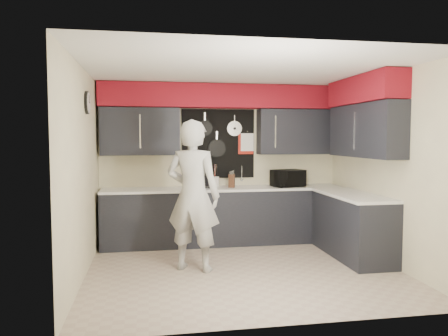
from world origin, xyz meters
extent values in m
plane|color=tan|center=(0.00, 0.00, 0.00)|extent=(4.00, 4.00, 0.00)
cube|color=beige|center=(0.00, 1.75, 1.30)|extent=(4.00, 0.01, 2.60)
cube|color=black|center=(-1.33, 1.59, 1.83)|extent=(1.24, 0.32, 0.75)
cube|color=black|center=(1.28, 1.59, 1.83)|extent=(1.34, 0.32, 0.75)
cube|color=maroon|center=(0.00, 1.57, 2.40)|extent=(3.94, 0.36, 0.38)
cube|color=black|center=(-0.05, 1.74, 1.62)|extent=(1.22, 0.03, 1.15)
cylinder|color=black|center=(-0.28, 1.70, 1.88)|extent=(0.26, 0.04, 0.26)
cylinder|color=black|center=(-0.08, 1.70, 1.55)|extent=(0.30, 0.04, 0.30)
cylinder|color=black|center=(-0.34, 1.70, 1.24)|extent=(0.27, 0.04, 0.27)
cylinder|color=silver|center=(0.22, 1.70, 1.88)|extent=(0.25, 0.02, 0.25)
cube|color=#B11A0D|center=(0.42, 1.72, 1.62)|extent=(0.26, 0.01, 0.34)
cube|color=white|center=(0.44, 1.70, 1.65)|extent=(0.22, 0.01, 0.30)
cylinder|color=silver|center=(-0.50, 1.71, 1.13)|extent=(0.01, 0.01, 0.20)
cylinder|color=silver|center=(-0.08, 1.71, 1.13)|extent=(0.01, 0.01, 0.20)
cylinder|color=silver|center=(0.35, 1.71, 1.13)|extent=(0.01, 0.01, 0.20)
cube|color=beige|center=(2.00, 0.00, 1.30)|extent=(0.01, 3.50, 2.60)
cube|color=black|center=(1.84, 0.30, 1.83)|extent=(0.32, 1.70, 0.75)
cube|color=maroon|center=(1.82, 0.30, 2.40)|extent=(0.36, 1.70, 0.38)
cube|color=beige|center=(-2.00, 0.00, 1.30)|extent=(0.01, 3.50, 2.60)
cylinder|color=black|center=(-1.98, 0.40, 2.18)|extent=(0.04, 0.30, 0.30)
cylinder|color=white|center=(-1.96, 0.40, 2.18)|extent=(0.01, 0.26, 0.26)
cube|color=black|center=(0.00, 1.45, 0.44)|extent=(3.90, 0.60, 0.88)
cube|color=white|center=(0.00, 1.44, 0.90)|extent=(3.90, 0.63, 0.04)
cube|color=black|center=(1.70, 0.35, 0.44)|extent=(0.60, 1.60, 0.88)
cube|color=white|center=(1.69, 0.35, 0.90)|extent=(0.63, 1.60, 0.04)
cube|color=black|center=(0.00, 1.19, 0.05)|extent=(3.90, 0.06, 0.10)
imported|color=black|center=(1.05, 1.38, 1.06)|extent=(0.57, 0.45, 0.28)
cube|color=#3E2013|center=(0.12, 1.42, 1.03)|extent=(0.12, 0.12, 0.21)
cylinder|color=silver|center=(-0.14, 1.52, 1.01)|extent=(0.13, 0.13, 0.17)
cube|color=black|center=(-0.32, 1.45, 0.94)|extent=(0.21, 0.25, 0.03)
cube|color=black|center=(-0.32, 1.54, 1.11)|extent=(0.20, 0.07, 0.33)
cube|color=black|center=(-0.32, 1.45, 1.25)|extent=(0.21, 0.25, 0.07)
cylinder|color=black|center=(-0.32, 1.43, 1.03)|extent=(0.12, 0.12, 0.16)
imported|color=#B8B8B6|center=(-0.64, 0.09, 0.98)|extent=(0.85, 0.74, 1.96)
camera|label=1|loc=(-1.21, -5.49, 1.73)|focal=35.00mm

